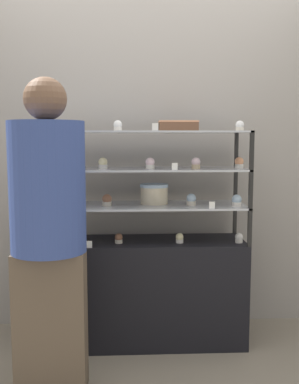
# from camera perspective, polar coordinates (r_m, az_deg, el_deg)

# --- Properties ---
(ground_plane) EXTENTS (20.00, 20.00, 0.00)m
(ground_plane) POSITION_cam_1_polar(r_m,az_deg,el_deg) (3.24, 0.00, -18.30)
(ground_plane) COLOR gray
(back_wall) EXTENTS (8.00, 0.05, 2.60)m
(back_wall) POSITION_cam_1_polar(r_m,az_deg,el_deg) (3.30, -0.30, 5.45)
(back_wall) COLOR gray
(back_wall) RESTS_ON ground_plane
(display_base) EXTENTS (1.27, 0.42, 0.70)m
(display_base) POSITION_cam_1_polar(r_m,az_deg,el_deg) (3.11, 0.00, -12.46)
(display_base) COLOR black
(display_base) RESTS_ON ground_plane
(display_riser_lower) EXTENTS (1.27, 0.42, 0.24)m
(display_riser_lower) POSITION_cam_1_polar(r_m,az_deg,el_deg) (2.97, 0.00, -1.91)
(display_riser_lower) COLOR black
(display_riser_lower) RESTS_ON display_base
(display_riser_middle) EXTENTS (1.27, 0.42, 0.24)m
(display_riser_middle) POSITION_cam_1_polar(r_m,az_deg,el_deg) (2.95, 0.00, 2.74)
(display_riser_middle) COLOR black
(display_riser_middle) RESTS_ON display_riser_lower
(display_riser_upper) EXTENTS (1.27, 0.42, 0.24)m
(display_riser_upper) POSITION_cam_1_polar(r_m,az_deg,el_deg) (2.94, 0.00, 7.45)
(display_riser_upper) COLOR black
(display_riser_upper) RESTS_ON display_riser_middle
(layer_cake_centerpiece) EXTENTS (0.19, 0.19, 0.13)m
(layer_cake_centerpiece) POSITION_cam_1_polar(r_m,az_deg,el_deg) (3.01, 0.60, -0.23)
(layer_cake_centerpiece) COLOR beige
(layer_cake_centerpiece) RESTS_ON display_riser_lower
(sheet_cake_frosted) EXTENTS (0.26, 0.15, 0.07)m
(sheet_cake_frosted) POSITION_cam_1_polar(r_m,az_deg,el_deg) (2.99, 3.67, 8.37)
(sheet_cake_frosted) COLOR brown
(sheet_cake_frosted) RESTS_ON display_riser_upper
(cupcake_0) EXTENTS (0.05, 0.05, 0.06)m
(cupcake_0) POSITION_cam_1_polar(r_m,az_deg,el_deg) (2.93, -11.26, -6.08)
(cupcake_0) COLOR #CCB28C
(cupcake_0) RESTS_ON display_base
(cupcake_1) EXTENTS (0.05, 0.05, 0.06)m
(cupcake_1) POSITION_cam_1_polar(r_m,az_deg,el_deg) (2.94, -3.94, -5.91)
(cupcake_1) COLOR beige
(cupcake_1) RESTS_ON display_base
(cupcake_2) EXTENTS (0.05, 0.05, 0.06)m
(cupcake_2) POSITION_cam_1_polar(r_m,az_deg,el_deg) (2.95, 3.84, -5.87)
(cupcake_2) COLOR white
(cupcake_2) RESTS_ON display_base
(cupcake_3) EXTENTS (0.05, 0.05, 0.06)m
(cupcake_3) POSITION_cam_1_polar(r_m,az_deg,el_deg) (3.01, 11.28, -5.76)
(cupcake_3) COLOR white
(cupcake_3) RESTS_ON display_base
(price_tag_0) EXTENTS (0.04, 0.00, 0.04)m
(price_tag_0) POSITION_cam_1_polar(r_m,az_deg,el_deg) (2.83, -7.67, -6.62)
(price_tag_0) COLOR white
(price_tag_0) RESTS_ON display_base
(cupcake_4) EXTENTS (0.06, 0.06, 0.08)m
(cupcake_4) POSITION_cam_1_polar(r_m,az_deg,el_deg) (2.91, -11.37, -1.21)
(cupcake_4) COLOR white
(cupcake_4) RESTS_ON display_riser_lower
(cupcake_5) EXTENTS (0.06, 0.06, 0.08)m
(cupcake_5) POSITION_cam_1_polar(r_m,az_deg,el_deg) (2.93, -5.42, -1.05)
(cupcake_5) COLOR beige
(cupcake_5) RESTS_ON display_riser_lower
(cupcake_6) EXTENTS (0.06, 0.06, 0.08)m
(cupcake_6) POSITION_cam_1_polar(r_m,az_deg,el_deg) (2.96, 5.32, -0.98)
(cupcake_6) COLOR beige
(cupcake_6) RESTS_ON display_riser_lower
(cupcake_7) EXTENTS (0.06, 0.06, 0.08)m
(cupcake_7) POSITION_cam_1_polar(r_m,az_deg,el_deg) (2.95, 11.01, -1.10)
(cupcake_7) COLOR white
(cupcake_7) RESTS_ON display_riser_lower
(price_tag_1) EXTENTS (0.04, 0.00, 0.04)m
(price_tag_1) POSITION_cam_1_polar(r_m,az_deg,el_deg) (2.83, 7.94, -1.67)
(price_tag_1) COLOR white
(price_tag_1) RESTS_ON display_riser_lower
(cupcake_8) EXTENTS (0.06, 0.06, 0.07)m
(cupcake_8) POSITION_cam_1_polar(r_m,az_deg,el_deg) (2.91, -11.60, 3.55)
(cupcake_8) COLOR #CCB28C
(cupcake_8) RESTS_ON display_riser_middle
(cupcake_9) EXTENTS (0.06, 0.06, 0.07)m
(cupcake_9) POSITION_cam_1_polar(r_m,az_deg,el_deg) (2.89, -5.93, 3.63)
(cupcake_9) COLOR white
(cupcake_9) RESTS_ON display_riser_middle
(cupcake_10) EXTENTS (0.06, 0.06, 0.07)m
(cupcake_10) POSITION_cam_1_polar(r_m,az_deg,el_deg) (2.87, 0.06, 3.64)
(cupcake_10) COLOR white
(cupcake_10) RESTS_ON display_riser_middle
(cupcake_11) EXTENTS (0.06, 0.06, 0.07)m
(cupcake_11) POSITION_cam_1_polar(r_m,az_deg,el_deg) (2.91, 5.91, 3.64)
(cupcake_11) COLOR #CCB28C
(cupcake_11) RESTS_ON display_riser_middle
(cupcake_12) EXTENTS (0.06, 0.06, 0.07)m
(cupcake_12) POSITION_cam_1_polar(r_m,az_deg,el_deg) (2.99, 11.31, 3.63)
(cupcake_12) COLOR white
(cupcake_12) RESTS_ON display_riser_middle
(price_tag_2) EXTENTS (0.04, 0.00, 0.04)m
(price_tag_2) POSITION_cam_1_polar(r_m,az_deg,el_deg) (2.77, 3.22, 3.25)
(price_tag_2) COLOR white
(price_tag_2) RESTS_ON display_riser_middle
(cupcake_13) EXTENTS (0.05, 0.05, 0.07)m
(cupcake_13) POSITION_cam_1_polar(r_m,az_deg,el_deg) (2.92, -11.19, 8.24)
(cupcake_13) COLOR white
(cupcake_13) RESTS_ON display_riser_upper
(cupcake_14) EXTENTS (0.05, 0.05, 0.07)m
(cupcake_14) POSITION_cam_1_polar(r_m,az_deg,el_deg) (2.84, -4.05, 8.39)
(cupcake_14) COLOR white
(cupcake_14) RESTS_ON display_riser_upper
(cupcake_15) EXTENTS (0.05, 0.05, 0.07)m
(cupcake_15) POSITION_cam_1_polar(r_m,az_deg,el_deg) (2.95, 11.40, 8.22)
(cupcake_15) COLOR beige
(cupcake_15) RESTS_ON display_riser_upper
(price_tag_3) EXTENTS (0.04, 0.00, 0.04)m
(price_tag_3) POSITION_cam_1_polar(r_m,az_deg,el_deg) (2.75, 0.71, 8.28)
(price_tag_3) COLOR white
(price_tag_3) RESTS_ON display_riser_upper
(customer_figure) EXTENTS (0.39, 0.39, 1.69)m
(customer_figure) POSITION_cam_1_polar(r_m,az_deg,el_deg) (2.42, -12.68, -4.66)
(customer_figure) COLOR brown
(customer_figure) RESTS_ON ground_plane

